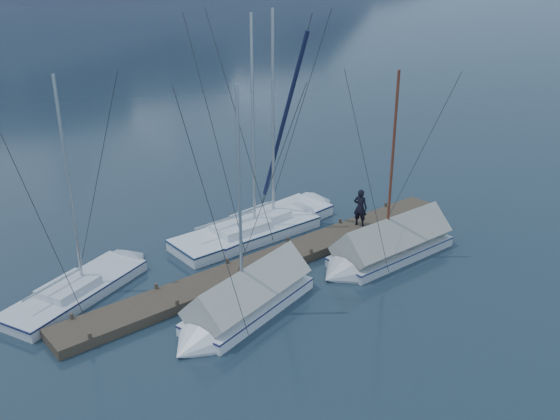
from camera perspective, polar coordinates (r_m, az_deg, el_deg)
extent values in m
plane|color=black|center=(21.88, 3.37, -6.87)|extent=(1000.00, 1000.00, 0.00)
cube|color=#382D23|center=(23.13, 0.00, -4.66)|extent=(18.00, 1.50, 0.34)
cube|color=black|center=(20.42, -13.26, -9.95)|extent=(3.00, 1.30, 0.30)
cube|color=black|center=(23.23, 0.00, -5.15)|extent=(3.00, 1.30, 0.30)
cube|color=black|center=(27.09, 9.81, -1.35)|extent=(3.00, 1.30, 0.30)
cylinder|color=#382D23|center=(20.16, -19.39, -9.82)|extent=(0.12, 0.12, 0.35)
cylinder|color=#382D23|center=(19.03, -17.82, -11.65)|extent=(0.12, 0.12, 0.35)
cylinder|color=#382D23|center=(21.14, -11.81, -7.38)|extent=(0.12, 0.12, 0.35)
cylinder|color=#382D23|center=(20.06, -9.87, -8.95)|extent=(0.12, 0.12, 0.35)
cylinder|color=#382D23|center=(22.47, -5.09, -5.09)|extent=(0.12, 0.12, 0.35)
cylinder|color=#382D23|center=(21.46, -2.93, -6.42)|extent=(0.12, 0.12, 0.35)
cylinder|color=#382D23|center=(24.11, 0.76, -3.02)|extent=(0.12, 0.12, 0.35)
cylinder|color=#382D23|center=(23.17, 3.02, -4.15)|extent=(0.12, 0.12, 0.35)
cylinder|color=#382D23|center=(25.99, 5.80, -1.21)|extent=(0.12, 0.12, 0.35)
cylinder|color=#382D23|center=(25.12, 8.07, -2.17)|extent=(0.12, 0.12, 0.35)
cylinder|color=#382D23|center=(28.06, 10.13, 0.36)|extent=(0.12, 0.12, 0.35)
cylinder|color=#382D23|center=(27.26, 12.35, -0.48)|extent=(0.12, 0.12, 0.35)
cube|color=silver|center=(22.02, -19.03, -7.65)|extent=(5.70, 3.78, 0.60)
cube|color=silver|center=(22.15, -18.94, -8.26)|extent=(4.63, 2.71, 0.27)
cube|color=#181C48|center=(21.90, -19.11, -7.07)|extent=(5.76, 3.81, 0.05)
cone|color=silver|center=(23.96, -13.76, -4.52)|extent=(1.59, 1.99, 1.74)
cube|color=silver|center=(21.66, -19.68, -6.95)|extent=(2.24, 1.90, 0.27)
cylinder|color=#B2B7BF|center=(20.67, -19.66, 2.26)|extent=(0.11, 0.11, 7.23)
cylinder|color=#B2B7BF|center=(21.11, -21.05, -6.68)|extent=(2.28, 1.02, 0.08)
cylinder|color=#26262B|center=(21.56, -17.09, 3.38)|extent=(1.08, 2.53, 7.24)
cube|color=white|center=(25.20, -3.23, -2.44)|extent=(6.50, 2.22, 0.71)
cube|color=white|center=(25.34, -3.21, -3.11)|extent=(5.52, 1.24, 0.32)
cube|color=navy|center=(25.08, -3.24, -1.81)|extent=(6.56, 2.24, 0.06)
cone|color=white|center=(27.36, 3.07, -0.39)|extent=(1.21, 2.08, 2.07)
cube|color=white|center=(24.82, -3.86, -1.55)|extent=(2.28, 1.53, 0.32)
cylinder|color=#B2B7BF|center=(23.89, -2.63, 8.08)|extent=(0.13, 0.13, 8.64)
cylinder|color=#B2B7BF|center=(24.24, -5.34, -0.95)|extent=(2.92, 0.12, 0.10)
cylinder|color=#26262B|center=(24.86, 0.40, 8.66)|extent=(0.06, 3.26, 8.65)
cube|color=white|center=(26.11, -1.32, -1.50)|extent=(6.73, 2.83, 0.72)
cube|color=white|center=(26.25, -1.31, -2.15)|extent=(5.66, 1.75, 0.33)
cube|color=navy|center=(25.99, -1.33, -0.88)|extent=(6.80, 2.86, 0.07)
cone|color=white|center=(28.66, 4.08, 0.66)|extent=(1.40, 2.21, 2.10)
cube|color=white|center=(25.70, -1.85, -0.64)|extent=(2.43, 1.75, 0.33)
cylinder|color=#B2B7BF|center=(24.90, -0.69, 8.80)|extent=(0.13, 0.13, 8.73)
cylinder|color=#B2B7BF|center=(25.03, -3.13, -0.08)|extent=(2.94, 0.39, 0.10)
cylinder|color=#26262B|center=(26.05, 1.90, 9.39)|extent=(0.36, 3.28, 8.74)
cube|color=silver|center=(24.08, 10.65, -4.11)|extent=(5.43, 2.02, 0.57)
cube|color=silver|center=(24.19, 10.61, -4.66)|extent=(4.61, 1.14, 0.26)
cube|color=navy|center=(23.97, 10.69, -3.59)|extent=(5.49, 2.04, 0.05)
cone|color=silver|center=(22.05, 5.30, -6.39)|extent=(0.99, 1.86, 1.84)
cylinder|color=#592819|center=(22.44, 10.73, 4.30)|extent=(0.10, 0.10, 6.96)
cylinder|color=#592819|center=(24.36, 12.14, -1.82)|extent=(2.43, 0.13, 0.08)
cylinder|color=#26262B|center=(21.47, 8.35, 3.64)|extent=(0.08, 2.72, 6.97)
cube|color=#97988E|center=(23.81, 10.76, -2.74)|extent=(5.16, 2.05, 1.95)
cube|color=white|center=(20.10, -2.96, -9.35)|extent=(5.33, 3.00, 0.59)
cube|color=white|center=(20.24, -2.95, -10.00)|extent=(4.39, 2.03, 0.27)
cube|color=#1E194D|center=(19.97, -2.98, -8.73)|extent=(5.38, 3.03, 0.05)
cone|color=white|center=(18.30, -8.82, -13.14)|extent=(1.39, 1.92, 1.73)
cylinder|color=#B2B7BF|center=(18.11, -3.91, 0.73)|extent=(0.11, 0.11, 7.19)
cylinder|color=#B2B7BF|center=(20.30, -1.42, -6.27)|extent=(2.21, 0.65, 0.08)
cylinder|color=#26262B|center=(17.24, -6.56, -0.51)|extent=(0.66, 2.46, 7.20)
cube|color=#ADACA1|center=(19.77, -3.00, -7.73)|extent=(5.09, 2.97, 1.83)
imported|color=black|center=(25.54, 7.73, 0.24)|extent=(0.59, 0.70, 1.63)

